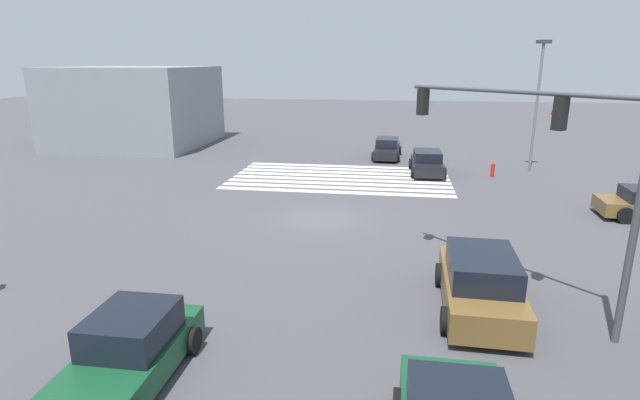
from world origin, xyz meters
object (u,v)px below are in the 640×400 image
Objects in this scene: car_0 at (128,354)px; car_1 at (480,284)px; traffic_signal_mast at (552,150)px; car_3 at (387,149)px; street_light_pole_a at (538,94)px; car_2 at (427,163)px; fire_hydrant at (493,170)px.

car_0 is 0.95× the size of car_1.
car_3 is at bearing -33.27° from traffic_signal_mast.
street_light_pole_a reaches higher than car_3.
car_1 is at bearing -170.01° from car_3.
car_3 is (2.52, -4.81, -0.03)m from car_2.
street_light_pole_a is at bearing -58.19° from traffic_signal_mast.
car_2 is 7.73m from street_light_pole_a.
car_1 is at bearing 78.96° from fire_hydrant.
car_1 is at bearing 119.00° from car_0.
fire_hydrant is at bearing -9.58° from car_1.
car_0 reaches higher than fire_hydrant.
car_1 is 5.38× the size of fire_hydrant.
fire_hydrant is (-3.80, 0.36, -0.25)m from car_2.
car_1 is at bearing 72.80° from street_light_pole_a.
car_1 reaches higher than car_0.
traffic_signal_mast is 22.58m from car_3.
car_1 is at bearing -179.78° from car_2.
fire_hydrant is (-11.21, -21.45, -0.25)m from car_0.
car_0 is 5.09× the size of fire_hydrant.
fire_hydrant is at bearing 152.17° from car_0.
car_1 reaches higher than car_2.
street_light_pole_a is at bearing -141.75° from fire_hydrant.
car_2 is at bearing 161.00° from car_0.
street_light_pole_a is 9.10× the size of fire_hydrant.
fire_hydrant is at bearing -127.01° from car_3.
car_2 is at bearing -150.06° from car_3.
street_light_pole_a is at bearing -15.74° from car_1.
traffic_signal_mast reaches higher than fire_hydrant.
car_0 is 1.02× the size of car_2.
fire_hydrant is (-1.79, -16.62, -4.02)m from traffic_signal_mast.
car_1 is 17.41m from car_2.
car_0 is (9.42, 4.83, -3.77)m from traffic_signal_mast.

